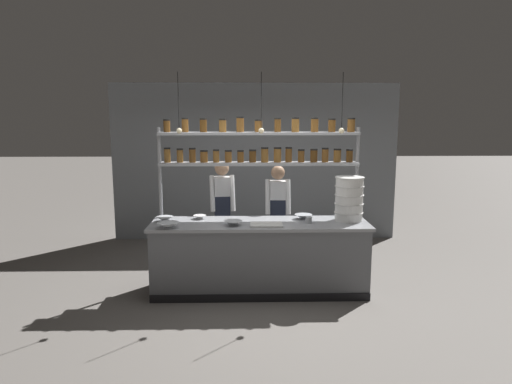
% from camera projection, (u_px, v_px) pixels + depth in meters
% --- Properties ---
extents(ground_plane, '(40.00, 40.00, 0.00)m').
position_uv_depth(ground_plane, '(260.00, 291.00, 5.98)').
color(ground_plane, slate).
extents(back_wall, '(5.18, 0.12, 2.84)m').
position_uv_depth(back_wall, '(255.00, 162.00, 8.34)').
color(back_wall, gray).
rests_on(back_wall, ground_plane).
extents(prep_counter, '(2.78, 0.76, 0.92)m').
position_uv_depth(prep_counter, '(260.00, 257.00, 5.90)').
color(prep_counter, slate).
rests_on(prep_counter, ground_plane).
extents(spice_shelf_unit, '(2.66, 0.28, 2.25)m').
position_uv_depth(spice_shelf_unit, '(260.00, 151.00, 6.00)').
color(spice_shelf_unit, '#999BA0').
rests_on(spice_shelf_unit, ground_plane).
extents(chef_left, '(0.39, 0.31, 1.62)m').
position_uv_depth(chef_left, '(222.00, 209.00, 6.63)').
color(chef_left, black).
rests_on(chef_left, ground_plane).
extents(chef_center, '(0.36, 0.28, 1.56)m').
position_uv_depth(chef_center, '(278.00, 212.00, 6.58)').
color(chef_center, black).
rests_on(chef_center, ground_plane).
extents(container_stack, '(0.37, 0.37, 0.57)m').
position_uv_depth(container_stack, '(349.00, 199.00, 5.87)').
color(container_stack, white).
rests_on(container_stack, prep_counter).
extents(cutting_board, '(0.40, 0.26, 0.02)m').
position_uv_depth(cutting_board, '(266.00, 225.00, 5.64)').
color(cutting_board, silver).
rests_on(cutting_board, prep_counter).
extents(prep_bowl_near_left, '(0.23, 0.23, 0.06)m').
position_uv_depth(prep_bowl_near_left, '(303.00, 217.00, 6.00)').
color(prep_bowl_near_left, '#B2B7BC').
rests_on(prep_bowl_near_left, prep_counter).
extents(prep_bowl_center_front, '(0.22, 0.22, 0.06)m').
position_uv_depth(prep_bowl_center_front, '(233.00, 223.00, 5.65)').
color(prep_bowl_center_front, '#B2B7BC').
rests_on(prep_bowl_center_front, prep_counter).
extents(prep_bowl_center_back, '(0.17, 0.17, 0.05)m').
position_uv_depth(prep_bowl_center_back, '(200.00, 217.00, 6.02)').
color(prep_bowl_center_back, white).
rests_on(prep_bowl_center_back, prep_counter).
extents(prep_bowl_near_right, '(0.22, 0.22, 0.06)m').
position_uv_depth(prep_bowl_near_right, '(165.00, 219.00, 5.87)').
color(prep_bowl_near_right, silver).
rests_on(prep_bowl_near_right, prep_counter).
extents(prep_bowl_far_left, '(0.26, 0.26, 0.07)m').
position_uv_depth(prep_bowl_far_left, '(168.00, 225.00, 5.51)').
color(prep_bowl_far_left, silver).
rests_on(prep_bowl_far_left, prep_counter).
extents(serving_cup_front, '(0.08, 0.08, 0.08)m').
position_uv_depth(serving_cup_front, '(309.00, 220.00, 5.76)').
color(serving_cup_front, '#B2B7BC').
rests_on(serving_cup_front, prep_counter).
extents(pendant_light_row, '(2.08, 0.07, 0.74)m').
position_uv_depth(pendant_light_row, '(261.00, 127.00, 5.63)').
color(pendant_light_row, black).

